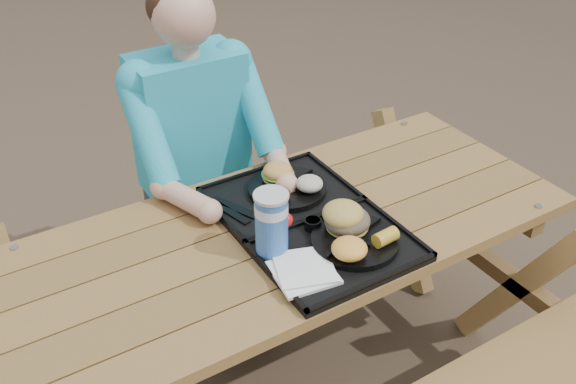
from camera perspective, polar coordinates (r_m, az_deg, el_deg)
picnic_table at (r=2.24m, az=0.00°, el=-10.77°), size 1.80×1.49×0.75m
tray_near at (r=1.89m, az=4.48°, el=-5.30°), size 0.45×0.35×0.02m
tray_far at (r=2.11m, az=-0.64°, el=-0.49°), size 0.45×0.35×0.02m
plate_near at (r=1.90m, az=5.95°, el=-4.35°), size 0.26×0.26×0.02m
plate_far at (r=2.12m, az=-0.09°, el=0.32°), size 0.26×0.26×0.02m
napkin_stack at (r=1.79m, az=1.39°, el=-7.08°), size 0.18×0.18×0.02m
soda_cup at (r=1.81m, az=-1.48°, el=-2.96°), size 0.09×0.09×0.19m
condiment_bbq at (r=1.95m, az=2.22°, el=-2.85°), size 0.05×0.05×0.03m
condiment_mustard at (r=1.98m, az=3.67°, el=-2.39°), size 0.05×0.05×0.03m
sandwich at (r=1.89m, az=5.36°, el=-1.57°), size 0.13×0.13×0.13m
mac_cheese at (r=1.81m, az=5.48°, el=-5.03°), size 0.10×0.10×0.05m
corn_cob at (r=1.88m, az=8.66°, el=-3.98°), size 0.08×0.08×0.04m
cutlery_far at (r=2.05m, az=-4.79°, el=-1.39°), size 0.10×0.17×0.01m
burger at (r=2.12m, az=-0.92°, el=2.17°), size 0.10×0.10×0.09m
baked_beans at (r=2.04m, az=-0.84°, el=-0.18°), size 0.08×0.08×0.03m
potato_salad at (r=2.08m, az=1.92°, el=0.75°), size 0.09×0.09×0.05m
diner at (r=2.45m, az=-8.04°, el=1.22°), size 0.48×0.84×1.28m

